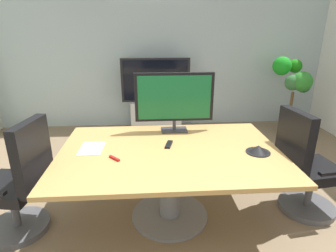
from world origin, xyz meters
TOP-DOWN VIEW (x-y plane):
  - ground_plane at (0.00, 0.00)m, footprint 7.34×7.34m
  - wall_back_glass_partition at (0.00, 3.17)m, footprint 6.12×0.10m
  - conference_table at (-0.05, 0.30)m, footprint 2.04×1.38m
  - office_chair_left at (-1.40, 0.18)m, footprint 0.63×0.61m
  - office_chair_right at (1.29, 0.30)m, footprint 0.62×0.60m
  - tv_monitor at (0.03, 0.82)m, footprint 0.84×0.18m
  - wall_display_unit at (-0.11, 2.82)m, footprint 1.20×0.36m
  - potted_plant at (2.23, 2.50)m, footprint 0.64×0.61m
  - conference_phone at (0.74, 0.19)m, footprint 0.22×0.22m
  - remote_control at (-0.06, 0.41)m, footprint 0.09×0.18m
  - whiteboard_marker at (-0.55, 0.15)m, footprint 0.10×0.11m
  - paper_notepad at (-0.79, 0.38)m, footprint 0.22×0.31m

SIDE VIEW (x-z plane):
  - ground_plane at x=0.00m, z-range 0.00..0.00m
  - wall_display_unit at x=-0.11m, z-range -0.21..1.10m
  - office_chair_left at x=-1.40m, z-range -0.09..1.00m
  - office_chair_right at x=1.29m, z-range -0.09..1.00m
  - conference_table at x=-0.05m, z-range 0.20..0.94m
  - paper_notepad at x=-0.79m, z-range 0.73..0.74m
  - remote_control at x=-0.06m, z-range 0.73..0.75m
  - whiteboard_marker at x=-0.55m, z-range 0.73..0.75m
  - conference_phone at x=0.74m, z-range 0.73..0.80m
  - potted_plant at x=2.23m, z-range 0.15..1.48m
  - tv_monitor at x=0.03m, z-range 0.77..1.41m
  - wall_back_glass_partition at x=0.00m, z-range 0.00..2.94m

